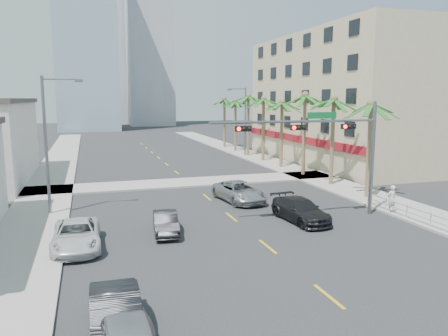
# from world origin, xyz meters

# --- Properties ---
(ground) EXTENTS (260.00, 260.00, 0.00)m
(ground) POSITION_xyz_m (0.00, 0.00, 0.00)
(ground) COLOR #262628
(ground) RESTS_ON ground
(sidewalk_right) EXTENTS (4.00, 120.00, 0.15)m
(sidewalk_right) POSITION_xyz_m (12.00, 20.00, 0.07)
(sidewalk_right) COLOR gray
(sidewalk_right) RESTS_ON ground
(sidewalk_left) EXTENTS (4.00, 120.00, 0.15)m
(sidewalk_left) POSITION_xyz_m (-12.00, 20.00, 0.07)
(sidewalk_left) COLOR gray
(sidewalk_left) RESTS_ON ground
(sidewalk_cross) EXTENTS (80.00, 4.00, 0.15)m
(sidewalk_cross) POSITION_xyz_m (0.00, 22.00, 0.07)
(sidewalk_cross) COLOR gray
(sidewalk_cross) RESTS_ON ground
(building_right) EXTENTS (15.25, 28.00, 15.00)m
(building_right) POSITION_xyz_m (21.99, 30.00, 7.50)
(building_right) COLOR #C0B087
(building_right) RESTS_ON ground
(tower_far_left) EXTENTS (14.00, 14.00, 48.00)m
(tower_far_left) POSITION_xyz_m (-8.00, 95.00, 24.00)
(tower_far_left) COLOR #99B2C6
(tower_far_left) RESTS_ON ground
(tower_far_right) EXTENTS (12.00, 12.00, 60.00)m
(tower_far_right) POSITION_xyz_m (9.00, 110.00, 30.00)
(tower_far_right) COLOR #ADADB2
(tower_far_right) RESTS_ON ground
(tower_far_center) EXTENTS (16.00, 16.00, 42.00)m
(tower_far_center) POSITION_xyz_m (-3.00, 125.00, 21.00)
(tower_far_center) COLOR #ADADB2
(tower_far_center) RESTS_ON ground
(traffic_signal_mast) EXTENTS (11.12, 0.54, 7.20)m
(traffic_signal_mast) POSITION_xyz_m (5.78, 7.95, 5.06)
(traffic_signal_mast) COLOR slate
(traffic_signal_mast) RESTS_ON ground
(palm_tree_0) EXTENTS (4.80, 4.80, 7.80)m
(palm_tree_0) POSITION_xyz_m (11.60, 12.00, 7.08)
(palm_tree_0) COLOR brown
(palm_tree_0) RESTS_ON ground
(palm_tree_1) EXTENTS (4.80, 4.80, 8.16)m
(palm_tree_1) POSITION_xyz_m (11.60, 17.20, 7.43)
(palm_tree_1) COLOR brown
(palm_tree_1) RESTS_ON ground
(palm_tree_2) EXTENTS (4.80, 4.80, 8.52)m
(palm_tree_2) POSITION_xyz_m (11.60, 22.40, 7.78)
(palm_tree_2) COLOR brown
(palm_tree_2) RESTS_ON ground
(palm_tree_3) EXTENTS (4.80, 4.80, 7.80)m
(palm_tree_3) POSITION_xyz_m (11.60, 27.60, 7.08)
(palm_tree_3) COLOR brown
(palm_tree_3) RESTS_ON ground
(palm_tree_4) EXTENTS (4.80, 4.80, 8.16)m
(palm_tree_4) POSITION_xyz_m (11.60, 32.80, 7.43)
(palm_tree_4) COLOR brown
(palm_tree_4) RESTS_ON ground
(palm_tree_5) EXTENTS (4.80, 4.80, 8.52)m
(palm_tree_5) POSITION_xyz_m (11.60, 38.00, 7.78)
(palm_tree_5) COLOR brown
(palm_tree_5) RESTS_ON ground
(palm_tree_6) EXTENTS (4.80, 4.80, 7.80)m
(palm_tree_6) POSITION_xyz_m (11.60, 43.20, 7.08)
(palm_tree_6) COLOR brown
(palm_tree_6) RESTS_ON ground
(palm_tree_7) EXTENTS (4.80, 4.80, 8.16)m
(palm_tree_7) POSITION_xyz_m (11.60, 48.40, 7.43)
(palm_tree_7) COLOR brown
(palm_tree_7) RESTS_ON ground
(streetlight_left) EXTENTS (2.55, 0.25, 9.00)m
(streetlight_left) POSITION_xyz_m (-11.00, 14.00, 5.06)
(streetlight_left) COLOR slate
(streetlight_left) RESTS_ON ground
(streetlight_right) EXTENTS (2.55, 0.25, 9.00)m
(streetlight_right) POSITION_xyz_m (11.00, 38.00, 5.06)
(streetlight_right) COLOR slate
(streetlight_right) RESTS_ON ground
(guardrail) EXTENTS (0.08, 8.08, 1.00)m
(guardrail) POSITION_xyz_m (10.30, 6.00, 0.67)
(guardrail) COLOR silver
(guardrail) RESTS_ON ground
(car_parked_mid) EXTENTS (1.64, 4.56, 1.50)m
(car_parked_mid) POSITION_xyz_m (-8.04, -2.65, 0.75)
(car_parked_mid) COLOR black
(car_parked_mid) RESTS_ON ground
(car_parked_far) EXTENTS (2.40, 5.09, 1.41)m
(car_parked_far) POSITION_xyz_m (-9.40, 6.68, 0.70)
(car_parked_far) COLOR silver
(car_parked_far) RESTS_ON ground
(car_lane_left) EXTENTS (1.68, 3.88, 1.24)m
(car_lane_left) POSITION_xyz_m (-4.64, 7.80, 0.62)
(car_lane_left) COLOR black
(car_lane_left) RESTS_ON ground
(car_lane_center) EXTENTS (3.15, 5.61, 1.48)m
(car_lane_center) POSITION_xyz_m (1.93, 13.94, 0.74)
(car_lane_center) COLOR #ABACB0
(car_lane_center) RESTS_ON ground
(car_lane_right) EXTENTS (2.45, 5.07, 1.42)m
(car_lane_right) POSITION_xyz_m (3.82, 7.82, 0.71)
(car_lane_right) COLOR black
(car_lane_right) RESTS_ON ground
(pedestrian) EXTENTS (0.69, 0.49, 1.80)m
(pedestrian) POSITION_xyz_m (10.30, 7.50, 1.05)
(pedestrian) COLOR silver
(pedestrian) RESTS_ON sidewalk_right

